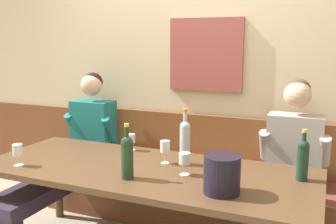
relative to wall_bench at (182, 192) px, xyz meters
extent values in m
cube|color=beige|center=(0.00, 0.26, 1.12)|extent=(6.80, 0.08, 2.80)
cube|color=#994B45|center=(0.13, 0.20, 1.18)|extent=(0.64, 0.04, 0.61)
cube|color=brown|center=(0.00, 0.21, 0.17)|extent=(6.80, 0.03, 0.90)
cube|color=brown|center=(0.00, -0.02, -0.06)|extent=(2.58, 0.42, 0.44)
cube|color=brown|center=(0.00, -0.02, 0.18)|extent=(2.53, 0.39, 0.05)
cube|color=brown|center=(0.00, 0.17, 0.43)|extent=(2.58, 0.04, 0.45)
cube|color=#523822|center=(0.00, -0.71, 0.42)|extent=(2.28, 0.91, 0.04)
cylinder|color=#4C3824|center=(-1.07, -0.32, 0.06)|extent=(0.07, 0.07, 0.68)
cube|color=#32293B|center=(-0.88, -0.64, 0.15)|extent=(0.32, 1.16, 0.11)
cube|color=#1A6E70|center=(-0.88, -0.02, 0.48)|extent=(0.38, 0.22, 0.54)
sphere|color=#DCAD90|center=(-0.88, -0.03, 0.90)|extent=(0.19, 0.19, 0.19)
sphere|color=black|center=(-0.88, 0.00, 0.92)|extent=(0.18, 0.18, 0.18)
cylinder|color=#1A6E70|center=(-1.08, -0.06, 0.51)|extent=(0.08, 0.20, 0.27)
cylinder|color=#1A6E70|center=(-0.68, -0.06, 0.51)|extent=(0.08, 0.20, 0.27)
cube|color=#9F9793|center=(0.90, -0.02, 0.48)|extent=(0.40, 0.21, 0.54)
sphere|color=#D5B28B|center=(0.90, -0.03, 0.90)|extent=(0.20, 0.20, 0.20)
sphere|color=brown|center=(0.90, 0.00, 0.93)|extent=(0.18, 0.18, 0.18)
cylinder|color=#9F9793|center=(0.69, -0.06, 0.51)|extent=(0.08, 0.20, 0.27)
cylinder|color=#9F9793|center=(1.12, -0.06, 0.51)|extent=(0.08, 0.20, 0.27)
cylinder|color=black|center=(0.59, -0.93, 0.55)|extent=(0.21, 0.21, 0.22)
cylinder|color=#1F3B21|center=(-0.01, -0.93, 0.55)|extent=(0.08, 0.08, 0.22)
sphere|color=#1F3B21|center=(-0.01, -0.93, 0.67)|extent=(0.08, 0.08, 0.08)
cylinder|color=#1F3B21|center=(-0.01, -0.93, 0.73)|extent=(0.03, 0.03, 0.09)
cylinder|color=gold|center=(-0.01, -0.93, 0.78)|extent=(0.03, 0.03, 0.02)
cylinder|color=#B5BFC8|center=(0.22, -0.53, 0.57)|extent=(0.07, 0.07, 0.26)
sphere|color=#B5BFC8|center=(0.22, -0.53, 0.71)|extent=(0.07, 0.07, 0.07)
cylinder|color=#B5BFC8|center=(0.22, -0.53, 0.77)|extent=(0.03, 0.03, 0.09)
cylinder|color=orange|center=(0.22, -0.53, 0.82)|extent=(0.03, 0.03, 0.02)
cylinder|color=#173625|center=(1.00, -0.54, 0.54)|extent=(0.07, 0.07, 0.21)
sphere|color=#173625|center=(1.00, -0.54, 0.66)|extent=(0.07, 0.07, 0.07)
cylinder|color=#173625|center=(1.00, -0.54, 0.71)|extent=(0.03, 0.03, 0.07)
cylinder|color=gold|center=(1.00, -0.54, 0.75)|extent=(0.03, 0.03, 0.02)
cylinder|color=silver|center=(-0.29, -0.37, 0.44)|extent=(0.07, 0.07, 0.00)
cylinder|color=silver|center=(-0.29, -0.37, 0.47)|extent=(0.01, 0.01, 0.06)
cylinder|color=silver|center=(-0.29, -0.37, 0.54)|extent=(0.06, 0.06, 0.07)
cylinder|color=silver|center=(-0.83, -1.01, 0.44)|extent=(0.07, 0.07, 0.00)
cylinder|color=silver|center=(-0.83, -1.01, 0.48)|extent=(0.01, 0.01, 0.07)
cylinder|color=silver|center=(-0.83, -1.01, 0.55)|extent=(0.07, 0.07, 0.08)
cylinder|color=silver|center=(0.30, -0.73, 0.44)|extent=(0.06, 0.06, 0.00)
cylinder|color=silver|center=(0.30, -0.73, 0.48)|extent=(0.01, 0.01, 0.07)
cylinder|color=silver|center=(0.30, -0.73, 0.55)|extent=(0.07, 0.07, 0.07)
cylinder|color=#EAD47E|center=(0.30, -0.73, 0.52)|extent=(0.07, 0.07, 0.02)
cylinder|color=silver|center=(0.08, -0.56, 0.44)|extent=(0.06, 0.06, 0.00)
cylinder|color=silver|center=(0.08, -0.56, 0.48)|extent=(0.01, 0.01, 0.08)
cylinder|color=silver|center=(0.08, -0.56, 0.56)|extent=(0.07, 0.07, 0.08)
cylinder|color=#F6DA86|center=(0.08, -0.56, 0.53)|extent=(0.06, 0.06, 0.02)
camera|label=1|loc=(1.12, -2.94, 1.29)|focal=40.94mm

